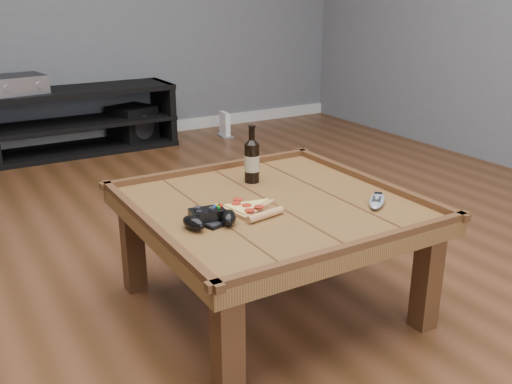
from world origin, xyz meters
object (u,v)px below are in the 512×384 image
pizza_slice (249,209)px  remote_control (377,200)px  media_console (83,120)px  beer_bottle (252,160)px  game_controller (210,218)px  game_console (225,126)px  subwoofer (133,125)px  coffee_table (271,217)px  av_receiver (17,84)px  smartphone (209,223)px

pizza_slice → remote_control: size_ratio=1.74×
remote_control → media_console: bearing=144.0°
beer_bottle → game_controller: beer_bottle is taller
game_controller → game_console: size_ratio=0.98×
media_console → subwoofer: media_console is taller
game_console → pizza_slice: bearing=-109.9°
subwoofer → game_console: size_ratio=1.84×
pizza_slice → game_console: bearing=54.3°
coffee_table → game_controller: game_controller is taller
remote_control → game_controller: bearing=-144.9°
pizza_slice → game_controller: bearing=-177.9°
game_controller → av_receiver: bearing=101.4°
subwoofer → coffee_table: bearing=-117.3°
coffee_table → game_controller: size_ratio=4.91×
remote_control → av_receiver: 3.06m
media_console → pizza_slice: 2.80m
smartphone → subwoofer: size_ratio=0.28×
coffee_table → av_receiver: (-0.45, 2.75, 0.17)m
av_receiver → game_console: (1.62, -0.15, -0.47)m
media_console → subwoofer: bearing=6.7°
coffee_table → smartphone: bearing=-166.6°
game_controller → game_console: (1.47, 2.67, -0.38)m
remote_control → coffee_table: bearing=-165.0°
subwoofer → game_console: subwoofer is taller
av_receiver → game_console: bearing=-13.8°
remote_control → game_console: bearing=121.0°
beer_bottle → game_controller: bearing=-137.8°
coffee_table → beer_bottle: beer_bottle is taller
media_console → smartphone: bearing=-96.1°
game_controller → av_receiver: av_receiver is taller
pizza_slice → subwoofer: size_ratio=0.77×
game_controller → subwoofer: game_controller is taller
pizza_slice → subwoofer: pizza_slice is taller
beer_bottle → subwoofer: size_ratio=0.62×
media_console → av_receiver: av_receiver is taller
subwoofer → game_console: 0.79m
coffee_table → remote_control: remote_control is taller
media_console → subwoofer: 0.42m
game_controller → pizza_slice: size_ratio=0.69×
coffee_table → subwoofer: size_ratio=2.62×
smartphone → subwoofer: smartphone is taller
media_console → smartphone: media_console is taller
remote_control → subwoofer: size_ratio=0.44×
coffee_table → beer_bottle: size_ratio=4.25×
av_receiver → game_console: av_receiver is taller
coffee_table → smartphone: (-0.30, -0.07, 0.07)m
media_console → coffee_table: bearing=-90.0°
beer_bottle → game_controller: (-0.36, -0.33, -0.07)m
coffee_table → game_controller: (-0.30, -0.07, 0.09)m
pizza_slice → av_receiver: av_receiver is taller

